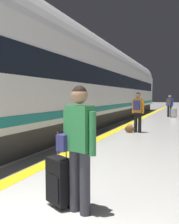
% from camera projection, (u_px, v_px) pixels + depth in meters
% --- Properties ---
extents(safety_line_strip, '(0.36, 80.00, 0.01)m').
position_uv_depth(safety_line_strip, '(121.00, 128.00, 11.81)').
color(safety_line_strip, yellow).
rests_on(safety_line_strip, ground).
extents(tactile_edge_band, '(0.70, 80.00, 0.01)m').
position_uv_depth(tactile_edge_band, '(114.00, 127.00, 11.95)').
color(tactile_edge_band, slate).
rests_on(tactile_edge_band, ground).
extents(high_speed_train, '(2.94, 35.78, 4.97)m').
position_uv_depth(high_speed_train, '(75.00, 78.00, 11.78)').
color(high_speed_train, '#38383D').
rests_on(high_speed_train, ground).
extents(traveller_foreground, '(0.57, 0.32, 1.73)m').
position_uv_depth(traveller_foreground, '(79.00, 140.00, 3.19)').
color(traveller_foreground, '#383842').
rests_on(traveller_foreground, ground).
extents(rolling_suitcase_foreground, '(0.44, 0.36, 1.10)m').
position_uv_depth(rolling_suitcase_foreground, '(59.00, 180.00, 3.40)').
color(rolling_suitcase_foreground, black).
rests_on(rolling_suitcase_foreground, ground).
extents(passenger_near, '(0.54, 0.37, 1.75)m').
position_uv_depth(passenger_near, '(138.00, 109.00, 10.28)').
color(passenger_near, black).
rests_on(passenger_near, ground).
extents(duffel_bag_near, '(0.44, 0.26, 0.36)m').
position_uv_depth(duffel_bag_near, '(130.00, 129.00, 10.36)').
color(duffel_bag_near, brown).
rests_on(duffel_bag_near, ground).
extents(passenger_mid, '(0.52, 0.39, 1.70)m').
position_uv_depth(passenger_mid, '(169.00, 104.00, 17.81)').
color(passenger_mid, black).
rests_on(passenger_mid, ground).
extents(suitcase_mid, '(0.43, 0.34, 0.66)m').
position_uv_depth(suitcase_mid, '(174.00, 113.00, 17.51)').
color(suitcase_mid, '#9E9EA3').
rests_on(suitcase_mid, ground).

